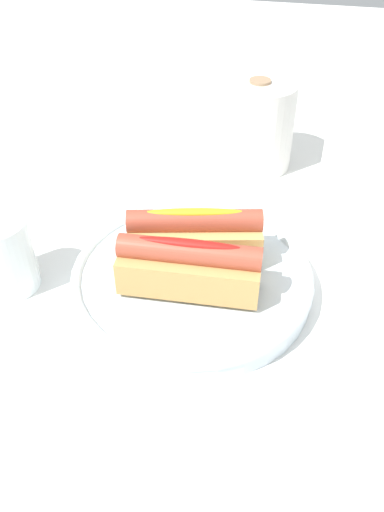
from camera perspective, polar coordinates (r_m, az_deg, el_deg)
ground_plane at (r=0.63m, az=1.57°, el=-2.82°), size 2.40×2.40×0.00m
serving_bowl at (r=0.62m, az=0.00°, el=-2.38°), size 0.27×0.27×0.03m
hotdog_front at (r=0.57m, az=-0.29°, el=-1.16°), size 0.15×0.06×0.06m
hotdog_back at (r=0.61m, az=0.27°, el=2.22°), size 0.16×0.08×0.06m
water_glass at (r=0.64m, az=-19.22°, el=-0.24°), size 0.07×0.07×0.09m
paper_towel_roll at (r=0.83m, az=6.84°, el=13.60°), size 0.11×0.11×0.13m
napkin_box at (r=0.70m, az=17.80°, el=7.52°), size 0.11×0.06×0.15m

